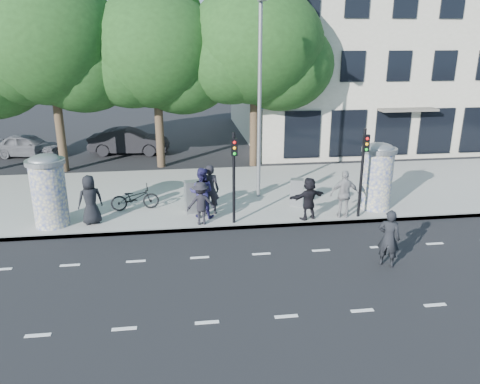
{
  "coord_description": "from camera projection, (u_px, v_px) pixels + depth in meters",
  "views": [
    {
      "loc": [
        -2.5,
        -12.14,
        6.71
      ],
      "look_at": [
        -0.42,
        3.5,
        1.45
      ],
      "focal_mm": 35.0,
      "sensor_mm": 36.0,
      "label": 1
    }
  ],
  "objects": [
    {
      "name": "car_left",
      "position": [
        28.0,
        145.0,
        27.26
      ],
      "size": [
        2.32,
        4.15,
        1.34
      ],
      "primitive_type": "imported",
      "rotation": [
        0.0,
        0.0,
        1.37
      ],
      "color": "slate",
      "rests_on": "ground"
    },
    {
      "name": "traffic_pole_far",
      "position": [
        363.0,
        164.0,
        17.24
      ],
      "size": [
        0.22,
        0.31,
        3.4
      ],
      "color": "black",
      "rests_on": "sidewalk"
    },
    {
      "name": "tree_near_left",
      "position": [
        155.0,
        50.0,
        23.44
      ],
      "size": [
        6.8,
        6.8,
        8.97
      ],
      "color": "#38281C",
      "rests_on": "ground"
    },
    {
      "name": "sidewalk",
      "position": [
        238.0,
        193.0,
        20.88
      ],
      "size": [
        40.0,
        8.0,
        0.15
      ],
      "primitive_type": "cube",
      "color": "gray",
      "rests_on": "ground"
    },
    {
      "name": "lane_dash_near",
      "position": [
        286.0,
        316.0,
        11.78
      ],
      "size": [
        32.0,
        0.12,
        0.01
      ],
      "primitive_type": "cube",
      "color": "silver",
      "rests_on": "ground"
    },
    {
      "name": "tree_center",
      "position": [
        255.0,
        45.0,
        23.61
      ],
      "size": [
        7.0,
        7.0,
        9.3
      ],
      "color": "#38281C",
      "rests_on": "ground"
    },
    {
      "name": "ped_c",
      "position": [
        202.0,
        193.0,
        17.6
      ],
      "size": [
        1.11,
        0.97,
        1.94
      ],
      "primitive_type": "imported",
      "rotation": [
        0.0,
        0.0,
        2.85
      ],
      "color": "#211E4B",
      "rests_on": "sidewalk"
    },
    {
      "name": "ped_f",
      "position": [
        309.0,
        198.0,
        17.45
      ],
      "size": [
        1.6,
        1.01,
        1.63
      ],
      "primitive_type": "imported",
      "rotation": [
        0.0,
        0.0,
        3.48
      ],
      "color": "black",
      "rests_on": "sidewalk"
    },
    {
      "name": "street_lamp",
      "position": [
        260.0,
        87.0,
        18.67
      ],
      "size": [
        0.25,
        0.93,
        8.0
      ],
      "color": "slate",
      "rests_on": "sidewalk"
    },
    {
      "name": "ped_b",
      "position": [
        210.0,
        189.0,
        17.93
      ],
      "size": [
        0.79,
        0.59,
        1.96
      ],
      "primitive_type": "imported",
      "rotation": [
        0.0,
        0.0,
        2.96
      ],
      "color": "black",
      "rests_on": "sidewalk"
    },
    {
      "name": "ped_e",
      "position": [
        345.0,
        194.0,
        17.58
      ],
      "size": [
        1.13,
        0.71,
        1.84
      ],
      "primitive_type": "imported",
      "rotation": [
        0.0,
        0.0,
        3.05
      ],
      "color": "gray",
      "rests_on": "sidewalk"
    },
    {
      "name": "ad_column_left",
      "position": [
        49.0,
        189.0,
        16.7
      ],
      "size": [
        1.36,
        1.36,
        2.65
      ],
      "color": "beige",
      "rests_on": "sidewalk"
    },
    {
      "name": "car_mid",
      "position": [
        129.0,
        141.0,
        27.89
      ],
      "size": [
        2.16,
        4.79,
        1.52
      ],
      "primitive_type": "imported",
      "rotation": [
        0.0,
        0.0,
        1.45
      ],
      "color": "black",
      "rests_on": "ground"
    },
    {
      "name": "cabinet_left",
      "position": [
        193.0,
        197.0,
        18.18
      ],
      "size": [
        0.67,
        0.54,
        1.27
      ],
      "primitive_type": "cube",
      "rotation": [
        0.0,
        0.0,
        0.17
      ],
      "color": "slate",
      "rests_on": "sidewalk"
    },
    {
      "name": "ped_d",
      "position": [
        201.0,
        203.0,
        16.97
      ],
      "size": [
        1.07,
        0.66,
        1.61
      ],
      "primitive_type": "imported",
      "rotation": [
        0.0,
        0.0,
        3.2
      ],
      "color": "black",
      "rests_on": "sidewalk"
    },
    {
      "name": "tree_mid_left",
      "position": [
        49.0,
        41.0,
        22.49
      ],
      "size": [
        7.2,
        7.2,
        9.57
      ],
      "color": "#38281C",
      "rests_on": "ground"
    },
    {
      "name": "ped_a",
      "position": [
        90.0,
        200.0,
        16.98
      ],
      "size": [
        1.05,
        0.88,
        1.83
      ],
      "primitive_type": "imported",
      "rotation": [
        0.0,
        0.0,
        3.53
      ],
      "color": "black",
      "rests_on": "sidewalk"
    },
    {
      "name": "lane_dash_far",
      "position": [
        261.0,
        254.0,
        15.17
      ],
      "size": [
        32.0,
        0.12,
        0.01
      ],
      "primitive_type": "cube",
      "color": "silver",
      "rests_on": "ground"
    },
    {
      "name": "cabinet_right",
      "position": [
        297.0,
        192.0,
        18.98
      ],
      "size": [
        0.61,
        0.51,
        1.1
      ],
      "primitive_type": "cube",
      "rotation": [
        0.0,
        0.0,
        -0.28
      ],
      "color": "slate",
      "rests_on": "sidewalk"
    },
    {
      "name": "ad_column_right",
      "position": [
        377.0,
        174.0,
        18.44
      ],
      "size": [
        1.36,
        1.36,
        2.65
      ],
      "color": "beige",
      "rests_on": "sidewalk"
    },
    {
      "name": "man_road",
      "position": [
        389.0,
        238.0,
        14.15
      ],
      "size": [
        0.79,
        0.72,
        1.81
      ],
      "primitive_type": "imported",
      "rotation": [
        0.0,
        0.0,
        2.57
      ],
      "color": "black",
      "rests_on": "ground"
    },
    {
      "name": "bicycle",
      "position": [
        135.0,
        198.0,
        18.48
      ],
      "size": [
        0.88,
        1.94,
        0.99
      ],
      "primitive_type": "imported",
      "rotation": [
        0.0,
        0.0,
        1.69
      ],
      "color": "black",
      "rests_on": "sidewalk"
    },
    {
      "name": "building",
      "position": [
        387.0,
        47.0,
        32.25
      ],
      "size": [
        20.3,
        15.85,
        12.0
      ],
      "color": "#AEA892",
      "rests_on": "ground"
    },
    {
      "name": "ground",
      "position": [
        270.0,
        275.0,
        13.85
      ],
      "size": [
        120.0,
        120.0,
        0.0
      ],
      "primitive_type": "plane",
      "color": "black",
      "rests_on": "ground"
    },
    {
      "name": "curb",
      "position": [
        251.0,
        226.0,
        17.17
      ],
      "size": [
        40.0,
        0.1,
        0.16
      ],
      "primitive_type": "cube",
      "color": "slate",
      "rests_on": "ground"
    },
    {
      "name": "traffic_pole_near",
      "position": [
        234.0,
        169.0,
        16.64
      ],
      "size": [
        0.22,
        0.31,
        3.4
      ],
      "color": "black",
      "rests_on": "sidewalk"
    }
  ]
}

